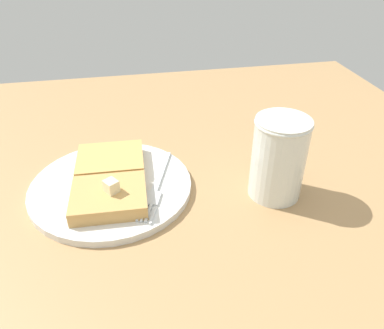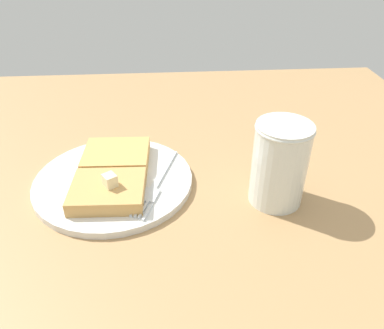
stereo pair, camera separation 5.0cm
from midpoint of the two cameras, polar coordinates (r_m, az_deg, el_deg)
table_surface at (r=49.19cm, az=-7.71°, el=-9.71°), size 107.15×107.15×2.20cm
plate at (r=54.62cm, az=-14.82°, el=-3.32°), size 22.60×22.60×1.03cm
toast_slice_left at (r=50.34cm, az=-15.34°, el=-4.93°), size 8.53×9.91×1.97cm
toast_slice_middle at (r=57.34cm, az=-14.77°, el=0.41°), size 8.53×9.91×1.97cm
butter_pat_primary at (r=49.08cm, az=-15.11°, el=-3.33°), size 2.24×2.19×1.68cm
fork at (r=52.04cm, az=-8.36°, el=-3.61°), size 15.61×6.52×0.36cm
syrup_jar at (r=50.41cm, az=10.20°, el=0.30°), size 7.36×7.36×11.41cm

